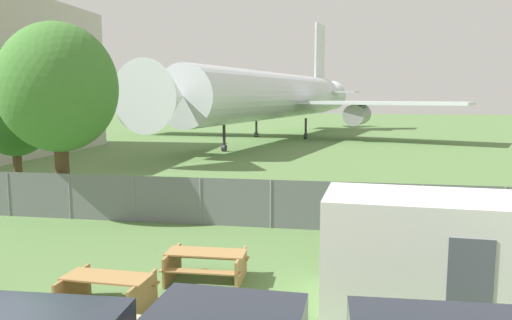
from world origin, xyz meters
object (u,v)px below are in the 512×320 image
picnic_bench_near_cabin (206,262)px  tree_behind_benches (58,88)px  picnic_bench_open_grass (107,288)px  airplane (276,96)px  tree_left_of_cabin (15,117)px  portable_cabin (428,252)px

picnic_bench_near_cabin → tree_behind_benches: bearing=141.6°
picnic_bench_open_grass → tree_behind_benches: tree_behind_benches is taller
airplane → picnic_bench_near_cabin: size_ratio=23.54×
picnic_bench_open_grass → tree_behind_benches: bearing=126.0°
tree_left_of_cabin → picnic_bench_near_cabin: bearing=-37.9°
airplane → portable_cabin: 42.13m
airplane → tree_left_of_cabin: bearing=-1.4°
portable_cabin → tree_left_of_cabin: tree_left_of_cabin is taller
picnic_bench_open_grass → tree_left_of_cabin: size_ratio=0.35×
airplane → tree_behind_benches: (-3.75, -34.56, 0.40)m
tree_behind_benches → airplane: bearing=83.8°
picnic_bench_open_grass → picnic_bench_near_cabin: bearing=50.1°
tree_left_of_cabin → tree_behind_benches: size_ratio=0.75×
picnic_bench_near_cabin → picnic_bench_open_grass: bearing=-129.9°
picnic_bench_open_grass → tree_left_of_cabin: 14.99m
picnic_bench_near_cabin → tree_left_of_cabin: tree_left_of_cabin is taller
portable_cabin → picnic_bench_near_cabin: size_ratio=2.28×
picnic_bench_open_grass → tree_left_of_cabin: bearing=131.9°
tree_left_of_cabin → tree_behind_benches: (4.12, -3.09, 1.24)m
portable_cabin → picnic_bench_near_cabin: (-5.18, 0.70, -0.77)m
portable_cabin → airplane: bearing=105.9°
picnic_bench_near_cabin → picnic_bench_open_grass: 2.60m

